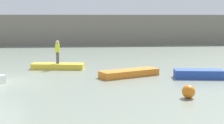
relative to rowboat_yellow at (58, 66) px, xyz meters
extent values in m
cube|color=gray|center=(-3.02, 20.43, 1.80)|extent=(80.00, 1.20, 3.99)
cube|color=gold|center=(0.00, 0.00, 0.00)|extent=(3.84, 1.60, 0.40)
cube|color=orange|center=(4.71, -3.54, 0.01)|extent=(4.00, 2.72, 0.42)
cube|color=#2B4CAD|center=(8.86, -4.50, 0.06)|extent=(3.07, 1.53, 0.52)
cylinder|color=#4C4C56|center=(0.00, 0.00, 0.61)|extent=(0.22, 0.22, 0.82)
cylinder|color=#D8F226|center=(0.00, 0.00, 1.31)|extent=(0.32, 0.32, 0.59)
sphere|color=beige|center=(0.00, 0.00, 1.73)|extent=(0.26, 0.26, 0.26)
sphere|color=orange|center=(6.63, -9.49, 0.11)|extent=(0.62, 0.62, 0.62)
camera|label=1|loc=(1.75, -24.47, 3.54)|focal=54.55mm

